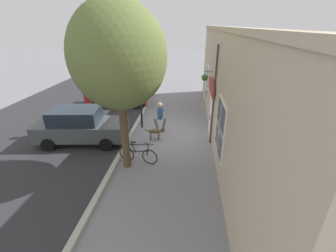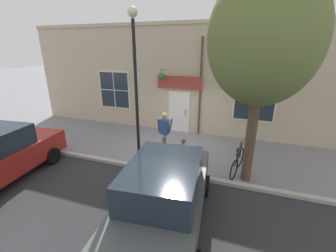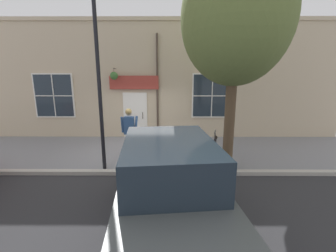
{
  "view_description": "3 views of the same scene",
  "coord_description": "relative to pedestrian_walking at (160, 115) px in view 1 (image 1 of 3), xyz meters",
  "views": [
    {
      "loc": [
        -0.95,
        10.59,
        5.39
      ],
      "look_at": [
        -0.12,
        1.64,
        1.31
      ],
      "focal_mm": 24.0,
      "sensor_mm": 36.0,
      "label": 1
    },
    {
      "loc": [
        8.46,
        2.6,
        4.16
      ],
      "look_at": [
        -0.55,
        -0.54,
        0.81
      ],
      "focal_mm": 24.0,
      "sensor_mm": 36.0,
      "label": 2
    },
    {
      "loc": [
        8.15,
        1.08,
        2.85
      ],
      "look_at": [
        -0.85,
        1.03,
        0.83
      ],
      "focal_mm": 24.0,
      "sensor_mm": 36.0,
      "label": 3
    }
  ],
  "objects": [
    {
      "name": "ground_plane",
      "position": [
        -0.48,
        0.33,
        -1.06
      ],
      "size": [
        90.0,
        90.0,
        0.0
      ],
      "primitive_type": "plane",
      "color": "gray"
    },
    {
      "name": "curb_and_road",
      "position": [
        5.36,
        0.33,
        -1.04
      ],
      "size": [
        10.1,
        28.0,
        0.12
      ],
      "color": "#B2ADA3",
      "rests_on": "ground_plane"
    },
    {
      "name": "storefront_facade",
      "position": [
        -2.82,
        0.3,
        1.59
      ],
      "size": [
        0.95,
        18.0,
        5.31
      ],
      "color": "#C6B293",
      "rests_on": "ground_plane"
    },
    {
      "name": "pedestrian_walking",
      "position": [
        0.0,
        0.0,
        0.0
      ],
      "size": [
        0.68,
        0.57,
        1.75
      ],
      "color": "#6B665B",
      "rests_on": "ground_plane"
    },
    {
      "name": "dog_on_leash",
      "position": [
        0.13,
        0.79,
        -0.61
      ],
      "size": [
        1.09,
        0.31,
        0.66
      ],
      "color": "brown",
      "rests_on": "ground_plane"
    },
    {
      "name": "street_tree_by_curb",
      "position": [
        0.94,
        3.18,
        3.23
      ],
      "size": [
        3.38,
        3.04,
        6.26
      ],
      "color": "brown",
      "rests_on": "ground_plane"
    },
    {
      "name": "leaning_bicycle",
      "position": [
        0.58,
        2.93,
        -0.68
      ],
      "size": [
        1.72,
        0.4,
        1.0
      ],
      "color": "black",
      "rests_on": "ground_plane"
    },
    {
      "name": "parked_car_nearest_curb",
      "position": [
        3.72,
        -4.38,
        -0.18
      ],
      "size": [
        4.46,
        2.26,
        1.75
      ],
      "color": "maroon",
      "rests_on": "ground_plane"
    },
    {
      "name": "parked_car_mid_block",
      "position": [
        3.75,
        1.39,
        -0.18
      ],
      "size": [
        4.46,
        2.26,
        1.75
      ],
      "color": "#474C4C",
      "rests_on": "ground_plane"
    },
    {
      "name": "street_lamp",
      "position": [
        1.13,
        -0.61,
        2.39
      ],
      "size": [
        0.32,
        0.32,
        5.35
      ],
      "color": "black",
      "rests_on": "ground_plane"
    }
  ]
}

